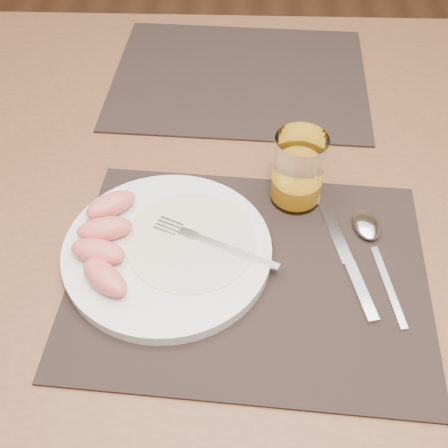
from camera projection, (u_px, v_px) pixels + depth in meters
ground at (231, 383)px, 1.42m from camera, size 5.00×5.00×0.00m
table at (235, 198)px, 0.93m from camera, size 1.40×0.90×0.75m
placemat_near at (249, 274)px, 0.71m from camera, size 0.47×0.38×0.00m
placemat_far at (240, 77)px, 1.01m from camera, size 0.47×0.37×0.00m
plate at (167, 250)px, 0.73m from camera, size 0.27×0.27×0.02m
plate_dressing at (191, 241)px, 0.73m from camera, size 0.17×0.17×0.00m
fork at (205, 240)px, 0.73m from camera, size 0.17×0.09×0.00m
knife at (348, 263)px, 0.72m from camera, size 0.06×0.22×0.01m
spoon at (369, 233)px, 0.75m from camera, size 0.05×0.19×0.01m
juice_glass at (298, 173)px, 0.77m from camera, size 0.07×0.07×0.11m
grapefruit_wedges at (105, 240)px, 0.71m from camera, size 0.09×0.19×0.03m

